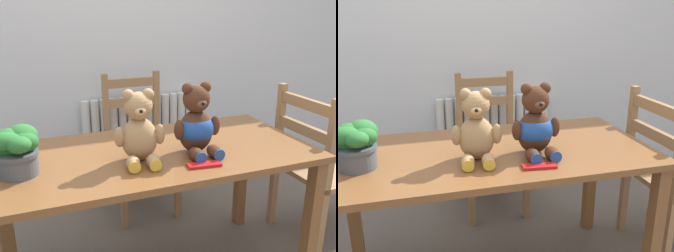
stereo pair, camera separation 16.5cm
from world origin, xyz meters
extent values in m
cube|color=silver|center=(0.00, 1.52, 1.30)|extent=(8.00, 0.04, 2.60)
cylinder|color=silver|center=(-0.14, 1.45, 0.36)|extent=(0.06, 0.06, 0.72)
cylinder|color=silver|center=(-0.08, 1.45, 0.36)|extent=(0.06, 0.06, 0.72)
cylinder|color=silver|center=(-0.01, 1.45, 0.36)|extent=(0.06, 0.06, 0.72)
cylinder|color=silver|center=(0.06, 1.45, 0.36)|extent=(0.06, 0.06, 0.72)
cylinder|color=silver|center=(0.13, 1.45, 0.36)|extent=(0.06, 0.06, 0.72)
cylinder|color=silver|center=(0.20, 1.45, 0.36)|extent=(0.06, 0.06, 0.72)
cylinder|color=silver|center=(0.27, 1.45, 0.36)|extent=(0.06, 0.06, 0.72)
cylinder|color=silver|center=(0.33, 1.45, 0.36)|extent=(0.06, 0.06, 0.72)
cylinder|color=silver|center=(0.40, 1.45, 0.36)|extent=(0.06, 0.06, 0.72)
cylinder|color=silver|center=(0.47, 1.45, 0.36)|extent=(0.06, 0.06, 0.72)
cylinder|color=silver|center=(0.54, 1.45, 0.36)|extent=(0.06, 0.06, 0.72)
cylinder|color=silver|center=(0.61, 1.45, 0.36)|extent=(0.06, 0.06, 0.72)
cylinder|color=silver|center=(0.67, 1.45, 0.36)|extent=(0.06, 0.06, 0.72)
cube|color=silver|center=(0.27, 1.45, 0.02)|extent=(0.89, 0.10, 0.04)
cube|color=brown|center=(0.00, 0.37, 0.71)|extent=(1.49, 0.73, 0.03)
cube|color=brown|center=(0.69, 0.05, 0.35)|extent=(0.06, 0.06, 0.69)
cube|color=brown|center=(-0.69, 0.68, 0.35)|extent=(0.06, 0.06, 0.69)
cube|color=brown|center=(0.69, 0.68, 0.35)|extent=(0.06, 0.06, 0.69)
cube|color=#997047|center=(0.16, 1.10, 0.45)|extent=(0.41, 0.45, 0.03)
cube|color=#997047|center=(0.35, 0.90, 0.22)|extent=(0.04, 0.04, 0.44)
cube|color=#997047|center=(-0.02, 0.90, 0.22)|extent=(0.04, 0.04, 0.44)
cube|color=#997047|center=(0.35, 1.31, 0.47)|extent=(0.04, 0.04, 0.93)
cube|color=#997047|center=(-0.02, 1.31, 0.47)|extent=(0.04, 0.04, 0.93)
cube|color=#997047|center=(0.16, 1.31, 0.86)|extent=(0.33, 0.03, 0.06)
cube|color=#997047|center=(0.16, 1.31, 0.72)|extent=(0.33, 0.03, 0.06)
cube|color=#997047|center=(0.89, 0.60, 0.47)|extent=(0.04, 0.04, 0.93)
cube|color=#997047|center=(0.89, 0.18, 0.47)|extent=(0.04, 0.04, 0.93)
cube|color=#997047|center=(0.89, 0.39, 0.86)|extent=(0.03, 0.38, 0.06)
cube|color=#997047|center=(0.89, 0.39, 0.71)|extent=(0.03, 0.38, 0.06)
ellipsoid|color=tan|center=(-0.09, 0.29, 0.82)|extent=(0.17, 0.15, 0.19)
sphere|color=tan|center=(-0.09, 0.29, 0.97)|extent=(0.12, 0.12, 0.12)
sphere|color=tan|center=(-0.05, 0.28, 1.02)|extent=(0.05, 0.05, 0.05)
sphere|color=tan|center=(-0.13, 0.30, 1.02)|extent=(0.05, 0.05, 0.05)
ellipsoid|color=#E5B279|center=(-0.10, 0.24, 0.96)|extent=(0.06, 0.05, 0.04)
sphere|color=black|center=(-0.10, 0.22, 0.96)|extent=(0.02, 0.02, 0.02)
ellipsoid|color=tan|center=(-0.01, 0.26, 0.84)|extent=(0.05, 0.05, 0.09)
ellipsoid|color=tan|center=(-0.18, 0.29, 0.84)|extent=(0.05, 0.05, 0.09)
ellipsoid|color=tan|center=(-0.06, 0.18, 0.75)|extent=(0.07, 0.10, 0.06)
cylinder|color=gold|center=(-0.07, 0.14, 0.75)|extent=(0.05, 0.01, 0.05)
ellipsoid|color=tan|center=(-0.15, 0.20, 0.75)|extent=(0.07, 0.10, 0.06)
cylinder|color=gold|center=(-0.16, 0.15, 0.75)|extent=(0.05, 0.01, 0.05)
ellipsoid|color=#472819|center=(0.18, 0.29, 0.82)|extent=(0.16, 0.14, 0.20)
sphere|color=#472819|center=(0.18, 0.29, 0.97)|extent=(0.12, 0.12, 0.12)
sphere|color=#472819|center=(0.22, 0.29, 1.02)|extent=(0.05, 0.05, 0.05)
sphere|color=#472819|center=(0.13, 0.29, 1.02)|extent=(0.05, 0.05, 0.05)
ellipsoid|color=brown|center=(0.18, 0.24, 0.97)|extent=(0.05, 0.05, 0.04)
sphere|color=black|center=(0.18, 0.22, 0.97)|extent=(0.02, 0.02, 0.02)
ellipsoid|color=#472819|center=(0.27, 0.27, 0.84)|extent=(0.05, 0.05, 0.09)
ellipsoid|color=#472819|center=(0.09, 0.27, 0.84)|extent=(0.05, 0.05, 0.09)
ellipsoid|color=#472819|center=(0.22, 0.19, 0.75)|extent=(0.06, 0.10, 0.06)
cylinder|color=#1E4793|center=(0.22, 0.14, 0.75)|extent=(0.05, 0.01, 0.05)
ellipsoid|color=#472819|center=(0.13, 0.19, 0.75)|extent=(0.06, 0.10, 0.06)
cylinder|color=#1E4793|center=(0.13, 0.14, 0.75)|extent=(0.05, 0.01, 0.05)
ellipsoid|color=#1E4793|center=(0.18, 0.29, 0.83)|extent=(0.17, 0.15, 0.14)
cylinder|color=#4C5156|center=(-0.59, 0.32, 0.77)|extent=(0.15, 0.15, 0.10)
cylinder|color=#4C5156|center=(-0.59, 0.32, 0.82)|extent=(0.17, 0.17, 0.02)
ellipsoid|color=#286B2D|center=(-0.56, 0.31, 0.86)|extent=(0.11, 0.09, 0.08)
ellipsoid|color=#286B2D|center=(-0.56, 0.36, 0.87)|extent=(0.13, 0.12, 0.11)
ellipsoid|color=#286B2D|center=(-0.61, 0.34, 0.85)|extent=(0.14, 0.12, 0.13)
ellipsoid|color=#286B2D|center=(-0.63, 0.30, 0.87)|extent=(0.13, 0.09, 0.08)
ellipsoid|color=#286B2D|center=(-0.57, 0.26, 0.87)|extent=(0.09, 0.08, 0.07)
cube|color=red|center=(0.14, 0.12, 0.73)|extent=(0.15, 0.07, 0.01)
camera|label=1|loc=(-0.53, -1.17, 1.37)|focal=40.00mm
camera|label=2|loc=(-0.38, -1.22, 1.37)|focal=40.00mm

